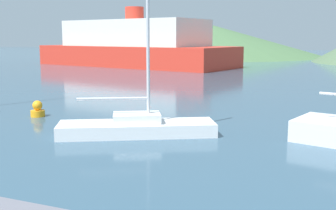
% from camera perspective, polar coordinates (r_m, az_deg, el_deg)
% --- Properties ---
extents(sailboat_inner, '(5.85, 3.95, 6.92)m').
position_cam_1_polar(sailboat_inner, '(15.56, -4.22, -2.80)').
color(sailboat_inner, white).
rests_on(sailboat_inner, ground_plane).
extents(ferry_distant, '(26.68, 15.31, 7.19)m').
position_cam_1_polar(ferry_distant, '(52.89, -4.51, 8.00)').
color(ferry_distant, red).
rests_on(ferry_distant, ground_plane).
extents(buoy_marker, '(0.64, 0.64, 0.74)m').
position_cam_1_polar(buoy_marker, '(20.04, -17.25, -0.64)').
color(buoy_marker, orange).
rests_on(buoy_marker, ground_plane).
extents(hill_west, '(42.89, 42.89, 6.01)m').
position_cam_1_polar(hill_west, '(81.35, 5.32, 8.80)').
color(hill_west, '#476B42').
rests_on(hill_west, ground_plane).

